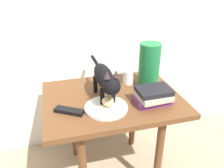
{
  "coord_description": "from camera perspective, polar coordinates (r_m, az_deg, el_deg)",
  "views": [
    {
      "loc": [
        -0.29,
        -1.08,
        1.23
      ],
      "look_at": [
        0.0,
        0.0,
        0.66
      ],
      "focal_mm": 36.7,
      "sensor_mm": 36.0,
      "label": 1
    }
  ],
  "objects": [
    {
      "name": "side_table",
      "position": [
        1.34,
        0.0,
        -6.28
      ],
      "size": [
        0.76,
        0.58,
        0.58
      ],
      "color": "brown",
      "rests_on": "ground"
    },
    {
      "name": "book_stack",
      "position": [
        1.23,
        10.26,
        -2.94
      ],
      "size": [
        0.19,
        0.15,
        0.09
      ],
      "color": "#72337A",
      "rests_on": "side_table"
    },
    {
      "name": "candle_jar",
      "position": [
        1.43,
        4.1,
        1.59
      ],
      "size": [
        0.07,
        0.07,
        0.08
      ],
      "color": "silver",
      "rests_on": "side_table"
    },
    {
      "name": "bread_roll",
      "position": [
        1.18,
        -1.03,
        -4.27
      ],
      "size": [
        0.07,
        0.09,
        0.05
      ],
      "primitive_type": "ellipsoid",
      "rotation": [
        0.0,
        0.0,
        1.45
      ],
      "color": "#E0BC7A",
      "rests_on": "plate"
    },
    {
      "name": "cat",
      "position": [
        1.2,
        -1.78,
        1.42
      ],
      "size": [
        0.1,
        0.48,
        0.23
      ],
      "color": "black",
      "rests_on": "side_table"
    },
    {
      "name": "tv_remote",
      "position": [
        1.18,
        -10.63,
        -6.6
      ],
      "size": [
        0.15,
        0.12,
        0.02
      ],
      "primitive_type": "cube",
      "rotation": [
        0.0,
        0.0,
        -0.55
      ],
      "color": "black",
      "rests_on": "side_table"
    },
    {
      "name": "green_vase",
      "position": [
        1.38,
        9.25,
        4.61
      ],
      "size": [
        0.12,
        0.12,
        0.27
      ],
      "primitive_type": "cylinder",
      "color": "#196B38",
      "rests_on": "side_table"
    },
    {
      "name": "plate",
      "position": [
        1.19,
        -1.45,
        -5.88
      ],
      "size": [
        0.22,
        0.22,
        0.01
      ],
      "primitive_type": "cylinder",
      "color": "silver",
      "rests_on": "side_table"
    }
  ]
}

